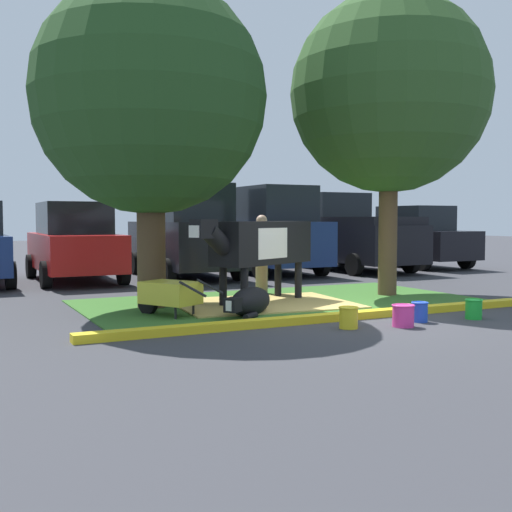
{
  "coord_description": "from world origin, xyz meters",
  "views": [
    {
      "loc": [
        -6.11,
        -8.31,
        1.61
      ],
      "look_at": [
        -0.79,
        2.29,
        0.9
      ],
      "focal_mm": 44.08,
      "sensor_mm": 36.0,
      "label": 1
    }
  ],
  "objects_px": {
    "calf_lying": "(250,302)",
    "person_handler": "(262,252)",
    "bucket_yellow": "(349,317)",
    "shade_tree_right": "(390,94)",
    "shade_tree_left": "(150,98)",
    "suv_dark_grey": "(184,231)",
    "sedan_red": "(74,243)",
    "suv_black": "(267,230)",
    "bucket_pink": "(403,315)",
    "wheelbarrow": "(169,293)",
    "cow_holstein": "(259,244)",
    "pickup_truck_maroon": "(347,234)",
    "sedan_blue": "(415,237)",
    "bucket_green": "(474,309)",
    "bucket_blue": "(420,311)"
  },
  "relations": [
    {
      "from": "calf_lying",
      "to": "person_handler",
      "type": "height_order",
      "value": "person_handler"
    },
    {
      "from": "bucket_yellow",
      "to": "shade_tree_right",
      "type": "bearing_deg",
      "value": 44.0
    },
    {
      "from": "shade_tree_left",
      "to": "suv_dark_grey",
      "type": "relative_size",
      "value": 1.26
    },
    {
      "from": "sedan_red",
      "to": "suv_black",
      "type": "relative_size",
      "value": 0.96
    },
    {
      "from": "bucket_yellow",
      "to": "suv_black",
      "type": "bearing_deg",
      "value": 69.79
    },
    {
      "from": "bucket_yellow",
      "to": "bucket_pink",
      "type": "distance_m",
      "value": 0.84
    },
    {
      "from": "shade_tree_left",
      "to": "suv_dark_grey",
      "type": "xyz_separation_m",
      "value": [
        2.56,
        5.31,
        -2.46
      ]
    },
    {
      "from": "wheelbarrow",
      "to": "suv_dark_grey",
      "type": "xyz_separation_m",
      "value": [
        2.61,
        6.42,
        0.88
      ]
    },
    {
      "from": "sedan_red",
      "to": "bucket_pink",
      "type": "bearing_deg",
      "value": -71.33
    },
    {
      "from": "cow_holstein",
      "to": "pickup_truck_maroon",
      "type": "bearing_deg",
      "value": 44.01
    },
    {
      "from": "suv_dark_grey",
      "to": "calf_lying",
      "type": "bearing_deg",
      "value": -101.45
    },
    {
      "from": "sedan_red",
      "to": "pickup_truck_maroon",
      "type": "relative_size",
      "value": 0.82
    },
    {
      "from": "sedan_blue",
      "to": "suv_black",
      "type": "bearing_deg",
      "value": -179.88
    },
    {
      "from": "bucket_green",
      "to": "suv_black",
      "type": "height_order",
      "value": "suv_black"
    },
    {
      "from": "bucket_blue",
      "to": "sedan_blue",
      "type": "height_order",
      "value": "sedan_blue"
    },
    {
      "from": "sedan_red",
      "to": "bucket_yellow",
      "type": "bearing_deg",
      "value": -75.63
    },
    {
      "from": "wheelbarrow",
      "to": "suv_dark_grey",
      "type": "height_order",
      "value": "suv_dark_grey"
    },
    {
      "from": "cow_holstein",
      "to": "calf_lying",
      "type": "relative_size",
      "value": 2.38
    },
    {
      "from": "sedan_red",
      "to": "suv_black",
      "type": "distance_m",
      "value": 5.51
    },
    {
      "from": "pickup_truck_maroon",
      "to": "bucket_blue",
      "type": "bearing_deg",
      "value": -118.3
    },
    {
      "from": "shade_tree_right",
      "to": "bucket_pink",
      "type": "height_order",
      "value": "shade_tree_right"
    },
    {
      "from": "suv_dark_grey",
      "to": "shade_tree_right",
      "type": "bearing_deg",
      "value": -67.25
    },
    {
      "from": "person_handler",
      "to": "bucket_green",
      "type": "bearing_deg",
      "value": -71.2
    },
    {
      "from": "shade_tree_right",
      "to": "sedan_blue",
      "type": "xyz_separation_m",
      "value": [
        5.79,
        5.86,
        -3.18
      ]
    },
    {
      "from": "shade_tree_right",
      "to": "cow_holstein",
      "type": "relative_size",
      "value": 2.12
    },
    {
      "from": "bucket_blue",
      "to": "sedan_red",
      "type": "xyz_separation_m",
      "value": [
        -3.59,
        8.89,
        0.82
      ]
    },
    {
      "from": "cow_holstein",
      "to": "suv_dark_grey",
      "type": "xyz_separation_m",
      "value": [
        0.61,
        5.72,
        0.13
      ]
    },
    {
      "from": "shade_tree_right",
      "to": "bucket_blue",
      "type": "xyz_separation_m",
      "value": [
        -1.69,
        -2.93,
        -4.0
      ]
    },
    {
      "from": "bucket_green",
      "to": "pickup_truck_maroon",
      "type": "bearing_deg",
      "value": 67.22
    },
    {
      "from": "calf_lying",
      "to": "bucket_yellow",
      "type": "distance_m",
      "value": 1.86
    },
    {
      "from": "bucket_green",
      "to": "sedan_blue",
      "type": "distance_m",
      "value": 11.1
    },
    {
      "from": "shade_tree_right",
      "to": "bucket_green",
      "type": "height_order",
      "value": "shade_tree_right"
    },
    {
      "from": "calf_lying",
      "to": "pickup_truck_maroon",
      "type": "relative_size",
      "value": 0.23
    },
    {
      "from": "suv_dark_grey",
      "to": "pickup_truck_maroon",
      "type": "bearing_deg",
      "value": 1.16
    },
    {
      "from": "suv_dark_grey",
      "to": "suv_black",
      "type": "relative_size",
      "value": 1.0
    },
    {
      "from": "shade_tree_right",
      "to": "suv_dark_grey",
      "type": "bearing_deg",
      "value": 112.75
    },
    {
      "from": "wheelbarrow",
      "to": "bucket_pink",
      "type": "relative_size",
      "value": 4.45
    },
    {
      "from": "bucket_green",
      "to": "sedan_red",
      "type": "relative_size",
      "value": 0.07
    },
    {
      "from": "calf_lying",
      "to": "wheelbarrow",
      "type": "height_order",
      "value": "wheelbarrow"
    },
    {
      "from": "sedan_red",
      "to": "pickup_truck_maroon",
      "type": "distance_m",
      "value": 8.32
    },
    {
      "from": "shade_tree_left",
      "to": "cow_holstein",
      "type": "distance_m",
      "value": 3.27
    },
    {
      "from": "bucket_pink",
      "to": "suv_black",
      "type": "xyz_separation_m",
      "value": [
        2.42,
        9.0,
        1.1
      ]
    },
    {
      "from": "suv_dark_grey",
      "to": "person_handler",
      "type": "bearing_deg",
      "value": -87.98
    },
    {
      "from": "bucket_blue",
      "to": "suv_black",
      "type": "xyz_separation_m",
      "value": [
        1.9,
        8.78,
        1.11
      ]
    },
    {
      "from": "shade_tree_left",
      "to": "bucket_blue",
      "type": "bearing_deg",
      "value": -45.68
    },
    {
      "from": "wheelbarrow",
      "to": "pickup_truck_maroon",
      "type": "relative_size",
      "value": 0.28
    },
    {
      "from": "shade_tree_right",
      "to": "calf_lying",
      "type": "relative_size",
      "value": 5.04
    },
    {
      "from": "bucket_blue",
      "to": "bucket_yellow",
      "type": "bearing_deg",
      "value": 179.0
    },
    {
      "from": "sedan_blue",
      "to": "wheelbarrow",
      "type": "bearing_deg",
      "value": -148.72
    },
    {
      "from": "suv_dark_grey",
      "to": "sedan_blue",
      "type": "bearing_deg",
      "value": 0.98
    }
  ]
}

